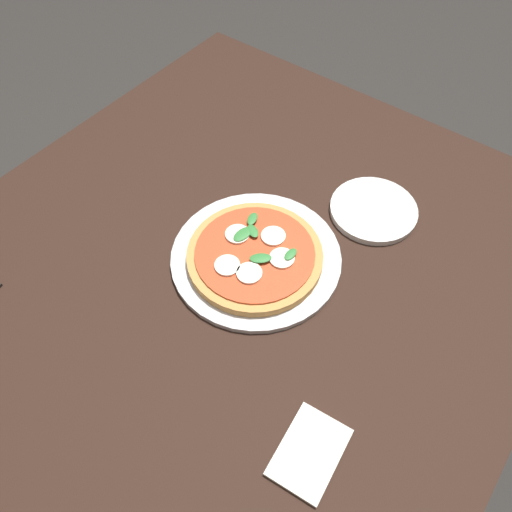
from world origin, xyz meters
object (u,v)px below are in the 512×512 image
dining_table (226,297)px  plate_white (373,210)px  napkin (309,452)px  serving_tray (256,257)px  pizza (255,255)px

dining_table → plate_white: 0.36m
dining_table → napkin: 0.38m
serving_tray → napkin: 0.38m
dining_table → plate_white: plate_white is taller
plate_white → pizza: bearing=155.0°
pizza → dining_table: bearing=151.4°
serving_tray → plate_white: bearing=-26.3°
dining_table → napkin: size_ratio=10.24×
pizza → serving_tray: bearing=21.5°
serving_tray → pizza: size_ratio=1.27×
dining_table → plate_white: (0.32, -0.15, 0.09)m
dining_table → napkin: bearing=-119.6°
pizza → plate_white: 0.28m
serving_tray → napkin: size_ratio=2.59×
dining_table → plate_white: bearing=-25.7°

